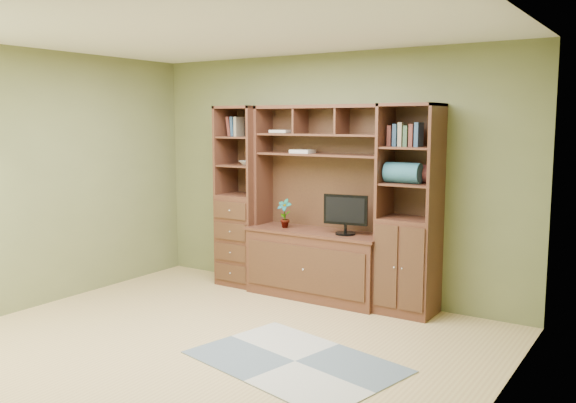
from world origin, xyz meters
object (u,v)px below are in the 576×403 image
Objects in this scene: center_hutch at (316,203)px; monitor at (346,207)px; right_tower at (409,210)px; left_tower at (243,196)px.

monitor is at bearing -5.40° from center_hutch.
right_tower is 3.63× the size of monitor.
center_hutch is 1.03m from right_tower.
monitor is at bearing -173.46° from right_tower.
left_tower is at bearing 167.48° from monitor.
right_tower is at bearing 0.00° from left_tower.
monitor is (-0.65, -0.07, -0.01)m from right_tower.
left_tower is 2.02m from right_tower.
center_hutch is 3.63× the size of monitor.
center_hutch and right_tower have the same top height.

